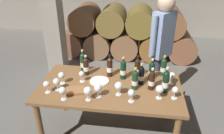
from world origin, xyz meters
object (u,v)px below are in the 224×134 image
wine_bottle_8 (110,67)px  wine_glass_4 (131,93)px  wine_bottle_1 (83,62)px  wine_bottle_10 (152,80)px  wine_bottle_2 (166,82)px  tasting_notebook (76,91)px  wine_glass_2 (63,91)px  wine_glass_6 (119,86)px  wine_bottle_9 (137,68)px  wine_bottle_6 (152,70)px  wine_glass_10 (98,88)px  wine_bottle_3 (123,69)px  wine_glass_3 (57,82)px  wine_glass_7 (175,90)px  dining_table (110,92)px  serving_plate (99,81)px  wine_glass_0 (172,76)px  wine_bottle_0 (135,80)px  wine_glass_8 (82,74)px  wine_glass_1 (62,76)px  wine_glass_9 (88,91)px  wine_bottle_4 (163,67)px  wine_bottle_5 (86,66)px  sommelier_presenting (162,43)px  wine_glass_5 (160,89)px  wine_bottle_7 (141,75)px  wine_glass_11 (47,85)px

wine_bottle_8 → wine_glass_4: wine_bottle_8 is taller
wine_bottle_1 → wine_bottle_10: 0.95m
wine_bottle_2 → tasting_notebook: size_ratio=1.44×
wine_glass_2 → wine_glass_6: wine_glass_6 is taller
wine_bottle_9 → tasting_notebook: size_ratio=1.36×
wine_bottle_6 → wine_glass_10: wine_bottle_6 is taller
wine_bottle_1 → wine_bottle_6: 0.90m
wine_bottle_3 → wine_glass_3: bearing=-153.7°
wine_glass_2 → wine_glass_7: wine_glass_2 is taller
dining_table → serving_plate: (-0.14, 0.08, 0.10)m
wine_bottle_8 → wine_glass_6: 0.43m
wine_bottle_3 → tasting_notebook: (-0.51, -0.37, -0.11)m
wine_glass_7 → wine_glass_4: bearing=-165.5°
dining_table → wine_bottle_6: size_ratio=6.00×
wine_bottle_2 → wine_glass_0: (0.09, 0.18, -0.03)m
wine_bottle_0 → wine_bottle_2: (0.34, -0.01, 0.01)m
wine_bottle_0 → wine_bottle_8: 0.42m
wine_bottle_8 → wine_glass_3: bearing=-144.1°
wine_glass_8 → serving_plate: (0.21, 0.03, -0.09)m
wine_glass_1 → wine_glass_9: size_ratio=0.93×
wine_bottle_8 → wine_glass_8: size_ratio=2.14×
wine_glass_1 → wine_bottle_6: bearing=12.9°
dining_table → wine_glass_3: (-0.59, -0.17, 0.20)m
wine_bottle_4 → wine_glass_3: (-1.24, -0.51, -0.01)m
wine_bottle_5 → wine_glass_1: 0.35m
wine_bottle_1 → wine_bottle_3: (0.55, -0.12, -0.00)m
wine_glass_4 → tasting_notebook: wine_glass_4 is taller
wine_bottle_4 → wine_glass_6: 0.73m
dining_table → wine_glass_10: size_ratio=10.51×
wine_glass_4 → sommelier_presenting: bearing=70.4°
wine_bottle_3 → wine_bottle_8: wine_bottle_8 is taller
wine_bottle_8 → wine_glass_9: wine_bottle_8 is taller
dining_table → wine_bottle_10: (0.49, 0.00, 0.21)m
wine_bottle_10 → wine_glass_2: 1.01m
dining_table → wine_bottle_8: bearing=98.2°
wine_glass_4 → serving_plate: (-0.41, 0.35, -0.10)m
wine_bottle_4 → dining_table: bearing=-151.8°
wine_glass_2 → wine_glass_5: 1.04m
wine_bottle_7 → wine_glass_10: wine_bottle_7 is taller
wine_bottle_6 → wine_glass_6: (-0.37, -0.39, -0.01)m
wine_bottle_9 → wine_glass_7: wine_bottle_9 is taller
wine_bottle_6 → wine_bottle_9: wine_bottle_9 is taller
wine_bottle_10 → wine_glass_5: (0.08, -0.17, -0.01)m
dining_table → wine_bottle_8: 0.33m
wine_bottle_10 → wine_glass_5: wine_bottle_10 is taller
wine_bottle_9 → wine_glass_11: 1.11m
wine_bottle_3 → wine_bottle_8: (-0.18, 0.04, 0.00)m
wine_glass_2 → sommelier_presenting: size_ratio=0.09×
wine_bottle_5 → wine_bottle_7: 0.72m
wine_bottle_3 → wine_bottle_5: size_ratio=1.08×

